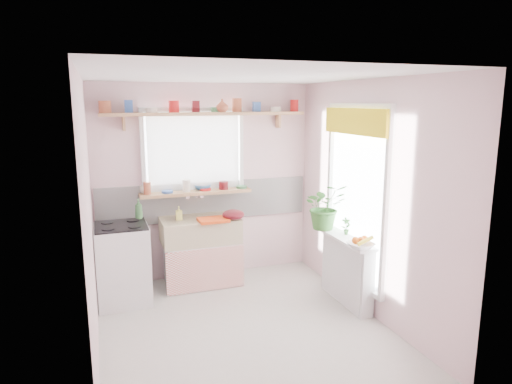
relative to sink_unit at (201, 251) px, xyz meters
name	(u,v)px	position (x,y,z in m)	size (l,w,h in m)	color
room	(274,179)	(0.81, -0.43, 0.94)	(3.20, 3.20, 3.20)	beige
sink_unit	(201,251)	(0.00, 0.00, 0.00)	(0.95, 0.65, 1.11)	white
cooker	(123,264)	(-0.95, -0.24, 0.03)	(0.58, 0.58, 0.93)	white
radiator_ledge	(347,269)	(1.45, -1.09, -0.03)	(0.22, 0.95, 0.78)	white
windowsill	(196,193)	(0.00, 0.19, 0.71)	(1.40, 0.22, 0.04)	tan
pine_shelf	(206,114)	(0.15, 0.18, 1.69)	(2.52, 0.24, 0.04)	tan
shelf_crockery	(204,108)	(0.13, 0.18, 1.76)	(2.47, 0.11, 0.12)	#A55133
sill_crockery	(192,187)	(-0.05, 0.19, 0.78)	(1.35, 0.11, 0.12)	#A55133
dish_tray	(213,220)	(0.12, -0.19, 0.44)	(0.36, 0.27, 0.04)	#FE4F16
colander	(233,215)	(0.37, -0.19, 0.48)	(0.27, 0.27, 0.12)	#540E17
jade_plant	(325,206)	(1.36, -0.69, 0.62)	(0.50, 0.43, 0.55)	#356F2C
fruit_bowl	(361,246)	(1.36, -1.49, 0.38)	(0.26, 0.26, 0.06)	silver
herb_pot	(346,226)	(1.48, -0.99, 0.44)	(0.10, 0.07, 0.20)	#2F6629
soap_bottle_sink	(179,213)	(-0.25, 0.01, 0.50)	(0.08, 0.08, 0.17)	#DBD761
sill_cup	(145,189)	(-0.62, 0.24, 0.78)	(0.13, 0.13, 0.10)	white
sill_bowl	(203,187)	(0.10, 0.25, 0.76)	(0.21, 0.21, 0.07)	teal
shelf_vase	(222,106)	(0.34, 0.12, 1.79)	(0.15, 0.15, 0.16)	#9E4B30
cooker_bottle	(139,209)	(-0.73, -0.02, 0.60)	(0.09, 0.09, 0.23)	#3A753F
fruit	(361,240)	(1.37, -1.49, 0.43)	(0.20, 0.14, 0.10)	orange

